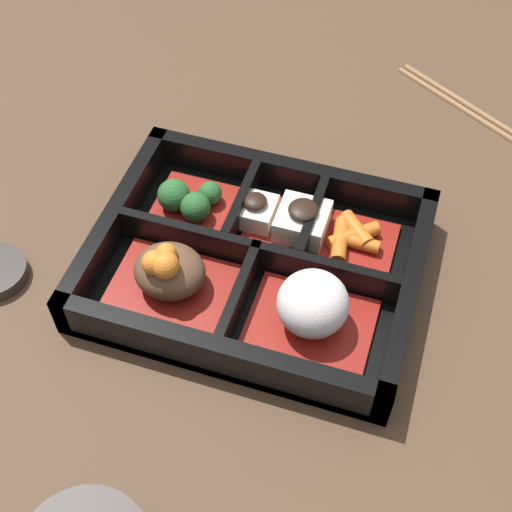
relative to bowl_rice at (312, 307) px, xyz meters
The scene contains 9 objects.
ground_plane 0.08m from the bowl_rice, 35.60° to the right, with size 3.00×3.00×0.00m, color #4C3523.
bento_base 0.08m from the bowl_rice, 35.60° to the right, with size 0.27×0.21×0.01m.
bento_rim 0.08m from the bowl_rice, 37.22° to the right, with size 0.27×0.21×0.04m.
bowl_rice is the anchor object (origin of this frame).
bowl_stew 0.12m from the bowl_rice, ahead, with size 0.10×0.07×0.06m.
bowl_carrots 0.09m from the bowl_rice, 98.97° to the right, with size 0.06×0.07×0.02m.
bowl_tofu 0.10m from the bowl_rice, 61.34° to the right, with size 0.08×0.07×0.04m.
bowl_greens 0.16m from the bowl_rice, 32.07° to the right, with size 0.07×0.07×0.03m.
chopsticks 0.32m from the bowl_rice, 109.46° to the right, with size 0.21×0.13×0.01m.
Camera 1 is at (-0.11, 0.35, 0.50)m, focal length 50.00 mm.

